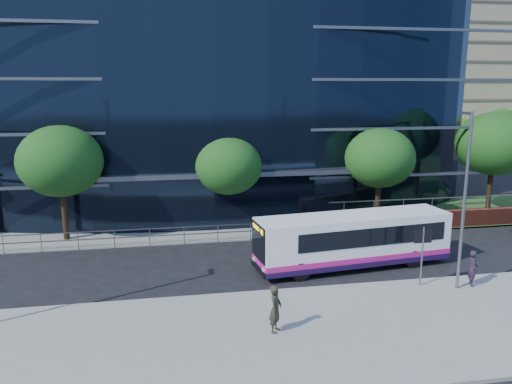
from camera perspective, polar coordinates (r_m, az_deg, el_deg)
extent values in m
plane|color=black|center=(24.47, 6.91, -10.16)|extent=(200.00, 200.00, 0.00)
cube|color=gray|center=(20.16, 11.23, -15.16)|extent=(80.00, 8.00, 0.15)
cube|color=gray|center=(23.56, 7.64, -10.87)|extent=(80.00, 0.25, 0.16)
cube|color=gold|center=(23.76, 7.48, -10.85)|extent=(80.00, 0.08, 0.01)
cube|color=gold|center=(23.89, 7.37, -10.71)|extent=(80.00, 0.08, 0.01)
cube|color=gray|center=(33.88, -8.46, -3.77)|extent=(50.00, 8.00, 0.10)
cube|color=black|center=(45.71, -6.80, 10.46)|extent=(38.00, 16.00, 16.00)
cube|color=#595E66|center=(31.72, -4.95, 2.00)|extent=(22.00, 1.20, 0.30)
cube|color=slate|center=(29.77, -12.10, -4.13)|extent=(24.00, 0.05, 0.05)
cube|color=slate|center=(29.89, -12.06, -4.96)|extent=(24.00, 0.05, 0.05)
cylinder|color=slate|center=(29.91, -12.06, -5.05)|extent=(0.04, 0.04, 1.10)
cube|color=#2D511E|center=(87.09, 16.38, 6.83)|extent=(60.00, 42.00, 4.00)
cube|color=#998866|center=(88.92, 16.38, 16.63)|extent=(50.00, 12.00, 26.00)
cylinder|color=slate|center=(24.25, 18.43, -7.01)|extent=(0.08, 0.08, 2.80)
cube|color=black|center=(23.98, 18.56, -4.85)|extent=(0.85, 0.06, 0.60)
cylinder|color=black|center=(32.11, -21.00, -2.38)|extent=(0.36, 0.36, 3.30)
ellipsoid|color=#1B3D11|center=(31.51, -21.45, 3.31)|extent=(4.95, 4.95, 4.21)
cylinder|color=black|center=(32.29, -3.11, -1.90)|extent=(0.36, 0.36, 2.86)
ellipsoid|color=#1B3D11|center=(31.74, -3.17, 3.00)|extent=(4.29, 4.29, 3.65)
cylinder|color=black|center=(34.46, 13.73, -1.16)|extent=(0.36, 0.36, 3.08)
ellipsoid|color=#1B3D11|center=(33.92, 13.98, 3.80)|extent=(4.62, 4.62, 3.93)
cylinder|color=black|center=(39.71, 25.11, 0.09)|extent=(0.36, 0.36, 3.52)
ellipsoid|color=#1B3D11|center=(39.21, 25.56, 5.01)|extent=(5.28, 5.28, 4.49)
cylinder|color=black|center=(69.33, 16.29, 5.23)|extent=(0.36, 0.36, 3.08)
ellipsoid|color=#1B3D11|center=(69.06, 16.44, 7.71)|extent=(4.62, 4.62, 3.93)
cylinder|color=black|center=(79.39, 26.08, 5.22)|extent=(0.36, 0.36, 2.86)
ellipsoid|color=#1B3D11|center=(79.16, 26.27, 7.22)|extent=(4.29, 4.29, 3.65)
cylinder|color=slate|center=(23.82, 22.70, -1.17)|extent=(0.14, 0.14, 8.00)
cube|color=slate|center=(23.60, 23.02, 8.28)|extent=(0.15, 0.70, 0.12)
cube|color=white|center=(26.22, 11.03, -5.19)|extent=(10.32, 3.46, 2.44)
cube|color=#200F3E|center=(26.55, 10.94, -7.42)|extent=(10.35, 3.51, 0.28)
cube|color=#D01E82|center=(26.46, 10.96, -6.85)|extent=(10.35, 3.51, 0.28)
cube|color=black|center=(26.38, 12.13, -4.35)|extent=(8.32, 3.27, 0.92)
cube|color=black|center=(24.29, 0.30, -6.07)|extent=(0.31, 1.97, 1.43)
cube|color=black|center=(24.04, 0.28, -4.15)|extent=(0.32, 1.89, 0.37)
cube|color=yellow|center=(24.24, 0.03, -4.02)|extent=(0.16, 1.01, 0.20)
cube|color=black|center=(24.71, 0.30, -8.81)|extent=(0.35, 2.21, 0.22)
cylinder|color=black|center=(24.35, 5.08, -9.07)|extent=(0.95, 0.38, 0.92)
cylinder|color=black|center=(27.20, 17.51, -7.30)|extent=(0.95, 0.38, 0.92)
imported|color=#281E2D|center=(25.28, 23.54, -7.97)|extent=(0.58, 0.71, 1.68)
imported|color=#302D21|center=(19.12, 2.25, -13.19)|extent=(0.70, 0.79, 1.82)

